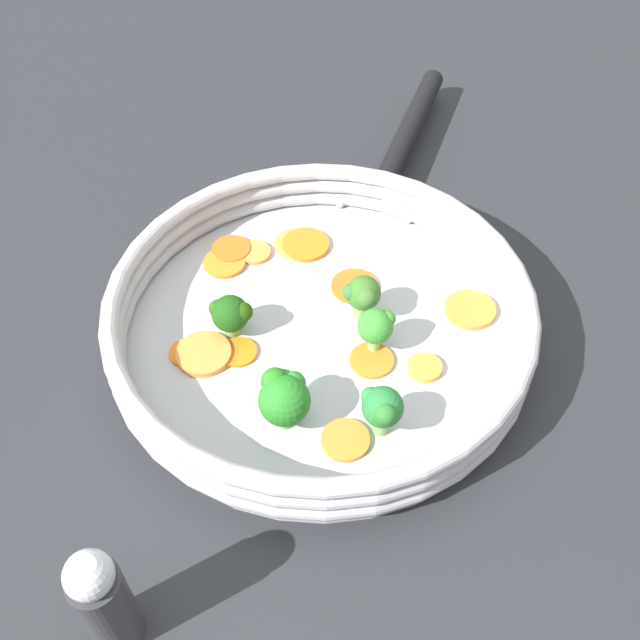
% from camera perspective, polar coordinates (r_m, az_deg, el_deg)
% --- Properties ---
extents(ground_plane, '(4.00, 4.00, 0.00)m').
position_cam_1_polar(ground_plane, '(0.65, 0.00, -1.62)').
color(ground_plane, '#25262A').
extents(skillet, '(0.34, 0.34, 0.01)m').
position_cam_1_polar(skillet, '(0.65, 0.00, -1.25)').
color(skillet, '#B2B5B7').
rests_on(skillet, ground_plane).
extents(skillet_rim_wall, '(0.36, 0.36, 0.05)m').
position_cam_1_polar(skillet_rim_wall, '(0.62, 0.00, 0.49)').
color(skillet_rim_wall, '#B1AEB2').
rests_on(skillet_rim_wall, skillet).
extents(skillet_handle, '(0.14, 0.21, 0.02)m').
position_cam_1_polar(skillet_handle, '(0.84, 6.70, 13.91)').
color(skillet_handle, black).
rests_on(skillet_handle, skillet).
extents(skillet_rivet_left, '(0.01, 0.01, 0.01)m').
position_cam_1_polar(skillet_rivet_left, '(0.74, 6.77, 7.64)').
color(skillet_rivet_left, '#B7B9B3').
rests_on(skillet_rivet_left, skillet).
extents(skillet_rivet_right, '(0.01, 0.01, 0.01)m').
position_cam_1_polar(skillet_rivet_right, '(0.75, 1.54, 8.86)').
color(skillet_rivet_right, '#B6B4B7').
rests_on(skillet_rivet_right, skillet).
extents(carrot_slice_0, '(0.04, 0.04, 0.00)m').
position_cam_1_polar(carrot_slice_0, '(0.63, -10.10, -2.35)').
color(carrot_slice_0, orange).
rests_on(carrot_slice_0, skillet).
extents(carrot_slice_1, '(0.04, 0.04, 0.00)m').
position_cam_1_polar(carrot_slice_1, '(0.71, -5.01, 5.15)').
color(carrot_slice_1, '#F48C3F').
rests_on(carrot_slice_1, skillet).
extents(carrot_slice_2, '(0.06, 0.06, 0.01)m').
position_cam_1_polar(carrot_slice_2, '(0.67, 11.37, 0.78)').
color(carrot_slice_2, orange).
rests_on(carrot_slice_2, skillet).
extents(carrot_slice_3, '(0.04, 0.04, 0.00)m').
position_cam_1_polar(carrot_slice_3, '(0.63, -7.64, -2.53)').
color(carrot_slice_3, orange).
rests_on(carrot_slice_3, skillet).
extents(carrot_slice_4, '(0.04, 0.04, 0.01)m').
position_cam_1_polar(carrot_slice_4, '(0.62, 7.97, -3.62)').
color(carrot_slice_4, '#F39C37').
rests_on(carrot_slice_4, skillet).
extents(carrot_slice_5, '(0.05, 0.05, 0.00)m').
position_cam_1_polar(carrot_slice_5, '(0.57, 1.95, -9.12)').
color(carrot_slice_5, orange).
rests_on(carrot_slice_5, skillet).
extents(carrot_slice_6, '(0.06, 0.06, 0.00)m').
position_cam_1_polar(carrot_slice_6, '(0.71, -2.33, 5.77)').
color(carrot_slice_6, '#F9903D').
rests_on(carrot_slice_6, skillet).
extents(carrot_slice_7, '(0.04, 0.04, 0.00)m').
position_cam_1_polar(carrot_slice_7, '(0.63, -6.20, -2.45)').
color(carrot_slice_7, orange).
rests_on(carrot_slice_7, skillet).
extents(carrot_slice_8, '(0.06, 0.06, 0.00)m').
position_cam_1_polar(carrot_slice_8, '(0.71, -1.10, 5.76)').
color(carrot_slice_8, orange).
rests_on(carrot_slice_8, skillet).
extents(carrot_slice_9, '(0.05, 0.05, 0.01)m').
position_cam_1_polar(carrot_slice_9, '(0.71, -6.77, 5.33)').
color(carrot_slice_9, orange).
rests_on(carrot_slice_9, skillet).
extents(carrot_slice_10, '(0.06, 0.06, 0.01)m').
position_cam_1_polar(carrot_slice_10, '(0.63, -8.86, -2.58)').
color(carrot_slice_10, orange).
rests_on(carrot_slice_10, skillet).
extents(carrot_slice_11, '(0.04, 0.04, 0.00)m').
position_cam_1_polar(carrot_slice_11, '(0.62, 3.96, -3.09)').
color(carrot_slice_11, orange).
rests_on(carrot_slice_11, skillet).
extents(carrot_slice_12, '(0.05, 0.05, 0.00)m').
position_cam_1_polar(carrot_slice_12, '(0.70, -7.27, 4.36)').
color(carrot_slice_12, orange).
rests_on(carrot_slice_12, skillet).
extents(carrot_slice_13, '(0.06, 0.06, 0.00)m').
position_cam_1_polar(carrot_slice_13, '(0.67, 2.65, 2.58)').
color(carrot_slice_13, orange).
rests_on(carrot_slice_13, skillet).
extents(broccoli_floret_0, '(0.04, 0.03, 0.04)m').
position_cam_1_polar(broccoli_floret_0, '(0.63, -6.81, 0.47)').
color(broccoli_floret_0, '#85AF5E').
rests_on(broccoli_floret_0, skillet).
extents(broccoli_floret_1, '(0.03, 0.03, 0.04)m').
position_cam_1_polar(broccoli_floret_1, '(0.63, 3.27, 1.90)').
color(broccoli_floret_1, '#7B994D').
rests_on(broccoli_floret_1, skillet).
extents(broccoli_floret_2, '(0.03, 0.04, 0.05)m').
position_cam_1_polar(broccoli_floret_2, '(0.56, 4.75, -6.72)').
color(broccoli_floret_2, '#7BB364').
rests_on(broccoli_floret_2, skillet).
extents(broccoli_floret_3, '(0.03, 0.03, 0.04)m').
position_cam_1_polar(broccoli_floret_3, '(0.61, 4.37, -0.46)').
color(broccoli_floret_3, '#7BB363').
rests_on(broccoli_floret_3, skillet).
extents(broccoli_floret_4, '(0.04, 0.04, 0.05)m').
position_cam_1_polar(broccoli_floret_4, '(0.56, -2.76, -5.80)').
color(broccoli_floret_4, '#78A153').
rests_on(broccoli_floret_4, skillet).
extents(salt_shaker, '(0.03, 0.03, 0.10)m').
position_cam_1_polar(salt_shaker, '(0.50, -16.18, -19.83)').
color(salt_shaker, '#333338').
rests_on(salt_shaker, ground_plane).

